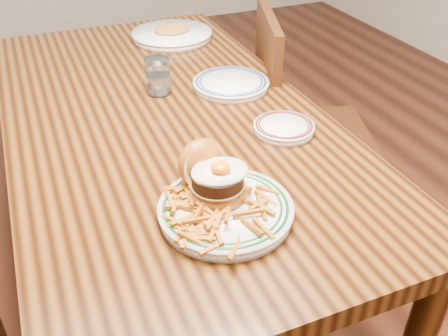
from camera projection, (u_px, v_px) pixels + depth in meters
name	position (u px, v px, depth m)	size (l,w,h in m)	color
floor	(176.00, 292.00, 1.84)	(6.00, 6.00, 0.00)	black
table	(164.00, 137.00, 1.47)	(0.85, 1.60, 0.75)	black
chair_right	(296.00, 126.00, 1.87)	(0.54, 0.54, 0.91)	#3E1D0C
main_plate	(222.00, 198.00, 1.02)	(0.28, 0.29, 0.13)	white
side_plate	(284.00, 127.00, 1.31)	(0.16, 0.16, 0.02)	white
rear_plate	(231.00, 84.00, 1.53)	(0.23, 0.23, 0.03)	white
water_glass	(158.00, 78.00, 1.48)	(0.07, 0.07, 0.11)	white
far_plate	(172.00, 34.00, 1.89)	(0.30, 0.30, 0.05)	white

